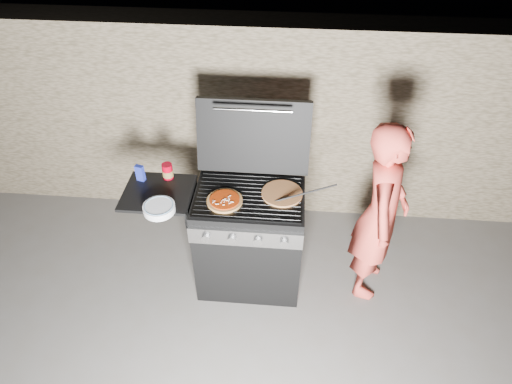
# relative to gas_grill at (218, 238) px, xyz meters

# --- Properties ---
(ground) EXTENTS (50.00, 50.00, 0.00)m
(ground) POSITION_rel_gas_grill_xyz_m (0.25, 0.00, -0.46)
(ground) COLOR #5B5856
(stone_wall) EXTENTS (8.00, 0.35, 1.80)m
(stone_wall) POSITION_rel_gas_grill_xyz_m (0.25, 1.05, 0.44)
(stone_wall) COLOR #84725A
(stone_wall) RESTS_ON ground
(gas_grill) EXTENTS (1.34, 0.79, 0.91)m
(gas_grill) POSITION_rel_gas_grill_xyz_m (0.00, 0.00, 0.00)
(gas_grill) COLOR black
(gas_grill) RESTS_ON ground
(pizza_topped) EXTENTS (0.30, 0.30, 0.03)m
(pizza_topped) POSITION_rel_gas_grill_xyz_m (0.08, -0.08, 0.47)
(pizza_topped) COLOR gold
(pizza_topped) RESTS_ON gas_grill
(pizza_plain) EXTENTS (0.35, 0.35, 0.02)m
(pizza_plain) POSITION_rel_gas_grill_xyz_m (0.48, 0.04, 0.46)
(pizza_plain) COLOR #DD8751
(pizza_plain) RESTS_ON gas_grill
(sauce_jar) EXTENTS (0.09, 0.09, 0.12)m
(sauce_jar) POSITION_rel_gas_grill_xyz_m (-0.38, 0.17, 0.51)
(sauce_jar) COLOR #A00013
(sauce_jar) RESTS_ON gas_grill
(blue_carton) EXTENTS (0.07, 0.05, 0.13)m
(blue_carton) POSITION_rel_gas_grill_xyz_m (-0.57, 0.12, 0.51)
(blue_carton) COLOR navy
(blue_carton) RESTS_ON gas_grill
(plate_stack) EXTENTS (0.27, 0.27, 0.05)m
(plate_stack) POSITION_rel_gas_grill_xyz_m (-0.35, -0.20, 0.47)
(plate_stack) COLOR white
(plate_stack) RESTS_ON gas_grill
(person) EXTENTS (0.47, 0.62, 1.53)m
(person) POSITION_rel_gas_grill_xyz_m (1.21, 0.05, 0.31)
(person) COLOR #E8493B
(person) RESTS_ON ground
(tongs) EXTENTS (0.49, 0.16, 0.10)m
(tongs) POSITION_rel_gas_grill_xyz_m (0.63, 0.00, 0.51)
(tongs) COLOR black
(tongs) RESTS_ON gas_grill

